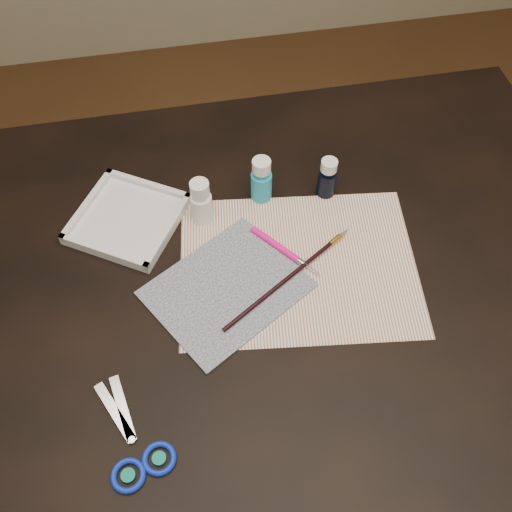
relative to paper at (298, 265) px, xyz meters
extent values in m
cube|color=#422614|center=(-0.07, 0.00, -0.76)|extent=(3.50, 3.50, 0.02)
cube|color=black|center=(-0.07, 0.00, -0.38)|extent=(1.30, 0.90, 0.75)
cube|color=white|center=(0.00, 0.00, 0.00)|extent=(0.44, 0.36, 0.00)
cube|color=black|center=(-0.13, -0.03, 0.00)|extent=(0.31, 0.29, 0.00)
cylinder|color=white|center=(-0.15, 0.13, 0.05)|extent=(0.05, 0.05, 0.09)
cylinder|color=#20A0C2|center=(-0.03, 0.17, 0.05)|extent=(0.05, 0.05, 0.09)
cylinder|color=black|center=(0.09, 0.15, 0.04)|extent=(0.04, 0.04, 0.08)
cube|color=white|center=(-0.28, 0.15, 0.01)|extent=(0.24, 0.24, 0.02)
camera|label=1|loc=(-0.17, -0.53, 0.82)|focal=40.00mm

